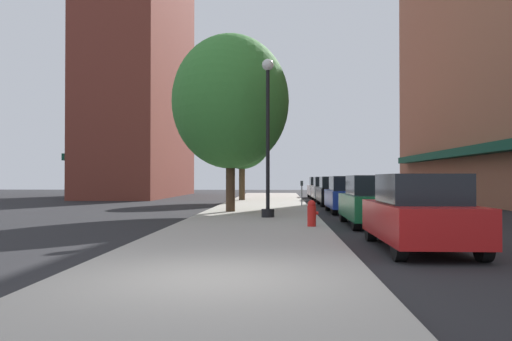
{
  "coord_description": "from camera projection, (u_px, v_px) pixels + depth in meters",
  "views": [
    {
      "loc": [
        1.01,
        -7.67,
        1.57
      ],
      "look_at": [
        -0.29,
        18.79,
        1.95
      ],
      "focal_mm": 36.98,
      "sensor_mm": 36.0,
      "label": 1
    }
  ],
  "objects": [
    {
      "name": "ground_plane",
      "position": [
        344.0,
        211.0,
        25.46
      ],
      "size": [
        90.0,
        90.0,
        0.0
      ],
      "primitive_type": "plane",
      "color": "#232326"
    },
    {
      "name": "sidewalk_slab",
      "position": [
        262.0,
        208.0,
        26.66
      ],
      "size": [
        4.8,
        50.0,
        0.12
      ],
      "primitive_type": "cube",
      "color": "#A8A399",
      "rests_on": "ground"
    },
    {
      "name": "building_far_background",
      "position": [
        142.0,
        75.0,
        45.33
      ],
      "size": [
        6.8,
        18.0,
        21.0
      ],
      "color": "brown",
      "rests_on": "ground"
    },
    {
      "name": "lamppost",
      "position": [
        268.0,
        134.0,
        19.6
      ],
      "size": [
        0.48,
        0.48,
        5.9
      ],
      "color": "black",
      "rests_on": "sidewalk_slab"
    },
    {
      "name": "fire_hydrant",
      "position": [
        312.0,
        213.0,
        15.84
      ],
      "size": [
        0.33,
        0.26,
        0.79
      ],
      "color": "red",
      "rests_on": "sidewalk_slab"
    },
    {
      "name": "parking_meter_near",
      "position": [
        302.0,
        190.0,
        27.59
      ],
      "size": [
        0.14,
        0.09,
        1.31
      ],
      "color": "slate",
      "rests_on": "sidewalk_slab"
    },
    {
      "name": "tree_near",
      "position": [
        242.0,
        133.0,
        35.06
      ],
      "size": [
        4.2,
        4.2,
        6.88
      ],
      "color": "#4C3823",
      "rests_on": "sidewalk_slab"
    },
    {
      "name": "tree_mid",
      "position": [
        231.0,
        102.0,
        23.0
      ],
      "size": [
        5.1,
        5.1,
        7.74
      ],
      "color": "#422D1E",
      "rests_on": "sidewalk_slab"
    },
    {
      "name": "car_red",
      "position": [
        419.0,
        213.0,
        11.46
      ],
      "size": [
        1.8,
        4.3,
        1.66
      ],
      "rotation": [
        0.0,
        0.0,
        -0.01
      ],
      "color": "black",
      "rests_on": "ground"
    },
    {
      "name": "car_green",
      "position": [
        373.0,
        201.0,
        17.24
      ],
      "size": [
        1.8,
        4.3,
        1.66
      ],
      "rotation": [
        0.0,
        0.0,
        -0.04
      ],
      "color": "black",
      "rests_on": "ground"
    },
    {
      "name": "car_blue",
      "position": [
        348.0,
        195.0,
        23.73
      ],
      "size": [
        1.8,
        4.3,
        1.66
      ],
      "rotation": [
        0.0,
        0.0,
        0.0
      ],
      "color": "black",
      "rests_on": "ground"
    },
    {
      "name": "car_black",
      "position": [
        334.0,
        191.0,
        30.01
      ],
      "size": [
        1.8,
        4.3,
        1.66
      ],
      "rotation": [
        0.0,
        0.0,
        -0.0
      ],
      "color": "black",
      "rests_on": "ground"
    },
    {
      "name": "car_silver",
      "position": [
        326.0,
        189.0,
        35.86
      ],
      "size": [
        1.8,
        4.3,
        1.66
      ],
      "rotation": [
        0.0,
        0.0,
        0.04
      ],
      "color": "black",
      "rests_on": "ground"
    },
    {
      "name": "car_white",
      "position": [
        320.0,
        188.0,
        41.49
      ],
      "size": [
        1.8,
        4.3,
        1.66
      ],
      "rotation": [
        0.0,
        0.0,
        -0.03
      ],
      "color": "black",
      "rests_on": "ground"
    }
  ]
}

